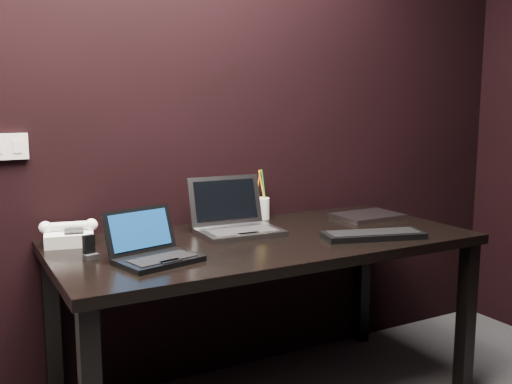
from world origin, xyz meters
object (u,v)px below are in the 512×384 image
netbook (153,251)px  desk_phone (69,235)px  closed_laptop (368,216)px  pen_cup (261,207)px  ext_keyboard (373,235)px  desk (266,256)px  silver_laptop (236,223)px  mobile_phone (90,250)px

netbook → desk_phone: 0.44m
closed_laptop → pen_cup: bearing=153.3°
closed_laptop → pen_cup: size_ratio=1.30×
ext_keyboard → netbook: bearing=173.7°
desk → silver_laptop: (-0.07, 0.13, 0.12)m
silver_laptop → closed_laptop: bearing=-1.3°
mobile_phone → pen_cup: bearing=20.5°
netbook → ext_keyboard: netbook is taller
desk → netbook: (-0.52, -0.12, 0.11)m
silver_laptop → ext_keyboard: 0.57m
desk_phone → mobile_phone: size_ratio=2.66×
desk → pen_cup: pen_cup is taller
silver_laptop → desk_phone: size_ratio=1.53×
netbook → silver_laptop: silver_laptop is taller
silver_laptop → desk: bearing=-61.6°
netbook → closed_laptop: (1.15, 0.24, -0.02)m
netbook → desk_phone: (-0.21, 0.38, 0.00)m
netbook → pen_cup: (0.69, 0.47, 0.02)m
desk → closed_laptop: closed_laptop is taller
desk → mobile_phone: size_ratio=20.22×
desk → closed_laptop: size_ratio=5.54×
closed_laptop → desk: bearing=-169.5°
netbook → desk_phone: bearing=119.1°
netbook → desk: bearing=12.9°
desk → ext_keyboard: size_ratio=3.90×
closed_laptop → mobile_phone: (-1.34, -0.10, 0.02)m
desk → netbook: size_ratio=5.29×
netbook → ext_keyboard: 0.91m
mobile_phone → pen_cup: 0.94m
silver_laptop → desk_phone: 0.67m
desk → netbook: bearing=-167.1°
netbook → pen_cup: size_ratio=1.36×
pen_cup → closed_laptop: bearing=-26.7°
closed_laptop → mobile_phone: size_ratio=3.65×
desk → pen_cup: bearing=63.9°
desk_phone → ext_keyboard: bearing=-23.4°
netbook → pen_cup: pen_cup is taller
desk → desk_phone: (-0.73, 0.26, 0.12)m
netbook → mobile_phone: 0.23m
silver_laptop → pen_cup: pen_cup is taller
silver_laptop → mobile_phone: 0.64m
desk → mobile_phone: (-0.71, 0.02, 0.11)m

